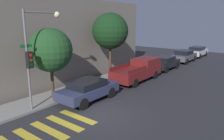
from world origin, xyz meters
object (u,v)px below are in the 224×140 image
sedan_near_corner (88,89)px  sedan_middle (165,63)px  pickup_truck (139,70)px  sedan_far_end (184,56)px  tree_near_corner (50,50)px  tree_midblock (110,31)px  traffic_light_pole (36,48)px  sedan_tail_of_row (197,51)px

sedan_near_corner → sedan_middle: (11.59, -0.00, 0.01)m
pickup_truck → sedan_middle: 5.29m
sedan_middle → sedan_far_end: bearing=0.0°
sedan_middle → tree_near_corner: (-12.90, 1.95, 2.53)m
sedan_near_corner → sedan_middle: 11.59m
sedan_far_end → tree_near_corner: 18.78m
sedan_middle → tree_midblock: (-6.82, 1.95, 3.50)m
traffic_light_pole → tree_near_corner: traffic_light_pole is taller
pickup_truck → sedan_middle: pickup_truck is taller
traffic_light_pole → sedan_near_corner: (2.77, -1.27, -2.90)m
sedan_tail_of_row → tree_midblock: tree_midblock is taller
traffic_light_pole → pickup_truck: traffic_light_pole is taller
sedan_far_end → tree_midblock: size_ratio=0.76×
sedan_middle → traffic_light_pole: bearing=174.9°
pickup_truck → tree_midblock: bearing=128.0°
sedan_near_corner → sedan_tail_of_row: bearing=-0.0°
pickup_truck → sedan_far_end: bearing=0.0°
pickup_truck → sedan_tail_of_row: size_ratio=1.19×
sedan_tail_of_row → tree_midblock: size_ratio=0.79×
sedan_near_corner → tree_midblock: size_ratio=0.73×
pickup_truck → traffic_light_pole: bearing=172.0°
pickup_truck → tree_midblock: tree_midblock is taller
pickup_truck → sedan_far_end: 10.91m
sedan_tail_of_row → traffic_light_pole: bearing=177.1°
traffic_light_pole → sedan_middle: 14.71m
sedan_far_end → traffic_light_pole: bearing=176.4°
traffic_light_pole → sedan_middle: traffic_light_pole is taller
sedan_middle → sedan_tail_of_row: bearing=0.0°
sedan_tail_of_row → tree_near_corner: size_ratio=0.98×
tree_near_corner → sedan_tail_of_row: bearing=-4.7°
traffic_light_pole → sedan_tail_of_row: traffic_light_pole is taller
sedan_middle → sedan_tail_of_row: 10.83m
sedan_near_corner → sedan_tail_of_row: size_ratio=0.92×
sedan_far_end → sedan_tail_of_row: 5.21m
traffic_light_pole → sedan_tail_of_row: size_ratio=1.25×
sedan_near_corner → sedan_tail_of_row: (22.42, -0.00, 0.03)m
traffic_light_pole → sedan_middle: (14.37, -1.27, -2.89)m
traffic_light_pole → sedan_far_end: size_ratio=1.30×
sedan_middle → tree_midblock: 7.91m
sedan_far_end → sedan_tail_of_row: (5.21, -0.00, -0.01)m
tree_midblock → sedan_far_end: bearing=-8.9°
sedan_middle → sedan_near_corner: bearing=180.0°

